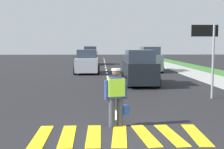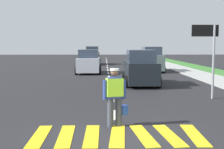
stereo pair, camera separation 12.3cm
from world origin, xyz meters
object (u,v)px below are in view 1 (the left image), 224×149
at_px(road_worker, 117,94).
at_px(car_outgoing_ahead, 139,69).
at_px(car_oncoming_third, 91,56).
at_px(lane_direction_sign, 208,43).
at_px(car_parked_far, 150,60).
at_px(car_oncoming_second, 87,62).

distance_m(road_worker, car_outgoing_ahead, 9.13).
bearing_deg(car_oncoming_third, lane_direction_sign, -75.86).
bearing_deg(car_parked_far, car_outgoing_ahead, -103.16).
bearing_deg(car_parked_far, road_worker, -102.31).
distance_m(lane_direction_sign, car_outgoing_ahead, 5.38).
height_order(road_worker, car_outgoing_ahead, car_outgoing_ahead).
height_order(car_oncoming_second, car_oncoming_third, car_oncoming_third).
height_order(lane_direction_sign, car_oncoming_second, lane_direction_sign).
height_order(lane_direction_sign, car_outgoing_ahead, lane_direction_sign).
xyz_separation_m(road_worker, lane_direction_sign, (4.18, 4.34, 1.48)).
bearing_deg(car_outgoing_ahead, car_oncoming_second, 114.85).
bearing_deg(road_worker, car_oncoming_third, 93.60).
distance_m(road_worker, car_oncoming_second, 16.44).
bearing_deg(car_oncoming_third, car_parked_far, -60.65).
xyz_separation_m(lane_direction_sign, car_oncoming_second, (-5.80, 12.02, -1.49)).
height_order(lane_direction_sign, car_parked_far, lane_direction_sign).
xyz_separation_m(car_outgoing_ahead, car_oncoming_second, (-3.43, 7.41, -0.04)).
bearing_deg(car_oncoming_second, car_oncoming_third, 90.69).
xyz_separation_m(road_worker, car_outgoing_ahead, (1.81, 8.95, 0.03)).
bearing_deg(car_outgoing_ahead, lane_direction_sign, -62.87).
bearing_deg(car_parked_far, car_oncoming_third, 119.35).
bearing_deg(road_worker, car_oncoming_second, 95.65).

